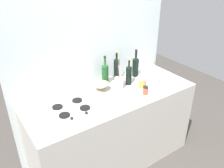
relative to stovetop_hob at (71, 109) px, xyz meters
The scene contains 14 objects.
ground_plane 1.03m from the stovetop_hob, ahead, with size 6.00×6.00×0.00m, color #47423D.
counter_block 0.66m from the stovetop_hob, ahead, with size 1.80×0.70×0.90m, color beige.
backsplash_panel 0.72m from the stovetop_hob, 40.62° to the left, with size 1.90×0.06×2.54m, color silver.
stovetop_hob is the anchor object (origin of this frame).
plate_stack 0.98m from the stovetop_hob, ahead, with size 0.24×0.24×0.05m.
wine_bottle_leftmost 0.77m from the stovetop_hob, ahead, with size 0.07×0.07×0.30m.
wine_bottle_mid_left 0.75m from the stovetop_hob, 20.46° to the left, with size 0.06×0.06×0.35m.
wine_bottle_mid_right 0.99m from the stovetop_hob, 13.81° to the left, with size 0.07×0.07×0.33m.
wine_bottle_rightmost 0.61m from the stovetop_hob, 25.77° to the left, with size 0.07×0.07×0.33m.
mixing_bowl 0.45m from the stovetop_hob, 20.46° to the left, with size 0.18×0.18×0.08m.
butter_dish 0.61m from the stovetop_hob, 12.69° to the right, with size 0.17×0.09×0.06m, color white.
utensil_crock 0.62m from the stovetop_hob, ahead, with size 0.10×0.10×0.33m.
condiment_jar_front 0.82m from the stovetop_hob, ahead, with size 0.07×0.07×0.10m.
condiment_jar_rear 0.78m from the stovetop_hob, 12.39° to the right, with size 0.05×0.05×0.09m.
Camera 1 is at (-1.17, -1.70, 2.11)m, focal length 37.14 mm.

